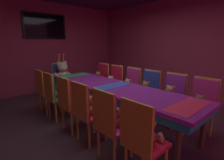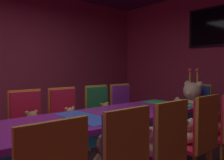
# 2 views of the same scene
# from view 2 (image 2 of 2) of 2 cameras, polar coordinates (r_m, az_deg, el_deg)

# --- Properties ---
(wall_back) EXTENTS (5.20, 0.12, 2.80)m
(wall_back) POSITION_cam_2_polar(r_m,az_deg,el_deg) (4.98, 25.35, 4.33)
(wall_back) COLOR #99334C
(wall_back) RESTS_ON ground_plane
(wall_left) EXTENTS (0.12, 6.40, 2.80)m
(wall_left) POSITION_cam_2_polar(r_m,az_deg,el_deg) (4.80, -24.63, 4.41)
(wall_left) COLOR #99334C
(wall_left) RESTS_ON ground_plane
(banquet_table) EXTENTS (0.90, 3.44, 0.75)m
(banquet_table) POSITION_cam_2_polar(r_m,az_deg,el_deg) (2.49, -6.72, -10.96)
(banquet_table) COLOR purple
(banquet_table) RESTS_ON ground_plane
(chair_left_2) EXTENTS (0.42, 0.41, 0.98)m
(chair_left_2) POSITION_cam_2_polar(r_m,az_deg,el_deg) (3.10, -19.84, -9.49)
(chair_left_2) COLOR red
(chair_left_2) RESTS_ON ground_plane
(teddy_left_2) EXTENTS (0.24, 0.31, 0.29)m
(teddy_left_2) POSITION_cam_2_polar(r_m,az_deg,el_deg) (2.97, -18.82, -10.25)
(teddy_left_2) COLOR #9E7247
(teddy_left_2) RESTS_ON chair_left_2
(chair_left_3) EXTENTS (0.42, 0.41, 0.98)m
(chair_left_3) POSITION_cam_2_polar(r_m,az_deg,el_deg) (3.32, -11.35, -8.56)
(chair_left_3) COLOR red
(chair_left_3) RESTS_ON ground_plane
(teddy_left_3) EXTENTS (0.23, 0.30, 0.28)m
(teddy_left_3) POSITION_cam_2_polar(r_m,az_deg,el_deg) (3.20, -10.06, -9.31)
(teddy_left_3) COLOR tan
(teddy_left_3) RESTS_ON chair_left_3
(chair_left_4) EXTENTS (0.42, 0.41, 0.98)m
(chair_left_4) POSITION_cam_2_polar(r_m,az_deg,el_deg) (3.66, -3.07, -7.44)
(chair_left_4) COLOR #268C4C
(chair_left_4) RESTS_ON ground_plane
(teddy_left_4) EXTENTS (0.23, 0.30, 0.28)m
(teddy_left_4) POSITION_cam_2_polar(r_m,az_deg,el_deg) (3.55, -1.63, -8.05)
(teddy_left_4) COLOR #9E7247
(teddy_left_4) RESTS_ON chair_left_4
(chair_left_5) EXTENTS (0.42, 0.41, 0.98)m
(chair_left_5) POSITION_cam_2_polar(r_m,az_deg,el_deg) (3.97, 2.66, -6.61)
(chair_left_5) COLOR purple
(chair_left_5) RESTS_ON ground_plane
(teddy_right_2) EXTENTS (0.26, 0.33, 0.32)m
(teddy_right_2) POSITION_cam_2_polar(r_m,az_deg,el_deg) (1.84, -1.29, -18.10)
(teddy_right_2) COLOR olive
(teddy_right_2) RESTS_ON chair_right_2
(chair_right_3) EXTENTS (0.42, 0.41, 0.98)m
(chair_right_3) POSITION_cam_2_polar(r_m,az_deg,el_deg) (2.10, 12.55, -15.41)
(chair_right_3) COLOR #CC338C
(chair_right_3) RESTS_ON ground_plane
(teddy_right_3) EXTENTS (0.23, 0.30, 0.28)m
(teddy_right_3) POSITION_cam_2_polar(r_m,az_deg,el_deg) (2.19, 9.41, -15.07)
(teddy_right_3) COLOR tan
(teddy_right_3) RESTS_ON chair_right_3
(chair_right_4) EXTENTS (0.42, 0.41, 0.98)m
(chair_right_4) POSITION_cam_2_polar(r_m,az_deg,el_deg) (2.58, 20.55, -12.05)
(chair_right_4) COLOR red
(chair_right_4) RESTS_ON ground_plane
(teddy_right_4) EXTENTS (0.22, 0.28, 0.27)m
(teddy_right_4) POSITION_cam_2_polar(r_m,az_deg,el_deg) (2.65, 17.77, -12.13)
(teddy_right_4) COLOR beige
(teddy_right_4) RESTS_ON chair_right_4
(teddy_right_5) EXTENTS (0.26, 0.33, 0.31)m
(teddy_right_5) POSITION_cam_2_polar(r_m,az_deg,el_deg) (3.11, 23.31, -9.59)
(teddy_right_5) COLOR olive
(teddy_right_5) RESTS_ON chair_right_5
(throne_chair) EXTENTS (0.41, 0.42, 0.98)m
(throne_chair) POSITION_cam_2_polar(r_m,az_deg,el_deg) (4.19, 19.93, -6.27)
(throne_chair) COLOR #2D47B2
(throne_chair) RESTS_ON ground_plane
(king_teddy_bear) EXTENTS (0.62, 0.48, 0.79)m
(king_teddy_bear) POSITION_cam_2_polar(r_m,az_deg,el_deg) (4.03, 18.83, -4.96)
(king_teddy_bear) COLOR beige
(king_teddy_bear) RESTS_ON throne_chair
(wall_tv) EXTENTS (1.31, 0.06, 0.76)m
(wall_tv) POSITION_cam_2_polar(r_m,az_deg,el_deg) (4.96, 25.07, 11.89)
(wall_tv) COLOR black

